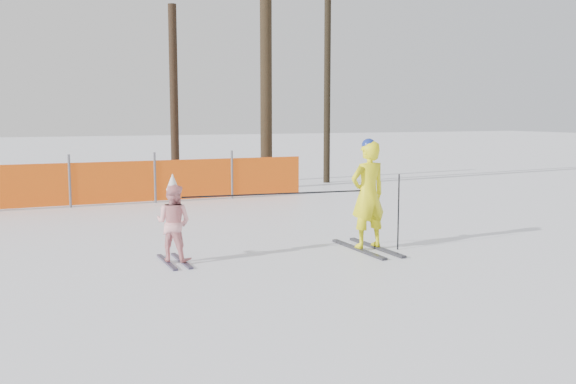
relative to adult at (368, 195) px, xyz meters
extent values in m
plane|color=white|center=(-1.38, -0.46, -0.89)|extent=(120.00, 120.00, 0.00)
cube|color=black|center=(-0.17, 0.00, -0.87)|extent=(0.09, 1.59, 0.04)
cube|color=black|center=(0.17, 0.00, -0.87)|extent=(0.09, 1.59, 0.04)
imported|color=#FCF715|center=(0.00, 0.00, 0.00)|extent=(0.65, 0.46, 1.71)
sphere|color=navy|center=(0.00, 0.00, 0.79)|extent=(0.22, 0.22, 0.22)
cube|color=black|center=(-3.18, 0.36, -0.88)|extent=(0.09, 1.05, 0.03)
cube|color=black|center=(-2.96, 0.36, -0.88)|extent=(0.09, 1.05, 0.03)
imported|color=#FFA6AA|center=(-3.07, 0.36, -0.30)|extent=(0.69, 0.68, 1.13)
cone|color=white|center=(-3.07, 0.36, 0.31)|extent=(0.19, 0.19, 0.24)
cylinder|color=black|center=(0.45, -0.20, -0.28)|extent=(0.02, 0.02, 1.23)
cylinder|color=black|center=(-1.54, 0.18, 0.07)|extent=(2.83, 0.36, 0.02)
cylinder|color=#595960|center=(-3.92, 6.92, -0.27)|extent=(0.06, 0.06, 1.25)
cylinder|color=#595960|center=(-1.92, 6.92, -0.27)|extent=(0.06, 0.06, 1.25)
cylinder|color=#595960|center=(0.08, 6.92, -0.27)|extent=(0.06, 0.06, 1.25)
cylinder|color=black|center=(1.77, 8.71, 2.77)|extent=(0.34, 0.34, 7.32)
cylinder|color=black|center=(4.18, 9.49, 2.12)|extent=(0.21, 0.21, 6.03)
cylinder|color=black|center=(-0.56, 10.28, 1.81)|extent=(0.25, 0.25, 5.40)
camera|label=1|loc=(-5.30, -8.77, 1.27)|focal=40.00mm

